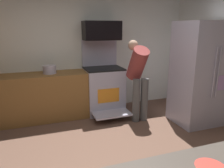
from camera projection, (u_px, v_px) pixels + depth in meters
name	position (u px, v px, depth m)	size (l,w,h in m)	color
wall_back	(74.00, 50.00, 4.55)	(5.20, 0.12, 2.60)	silver
lower_cabinet_run	(33.00, 98.00, 4.15)	(2.40, 0.60, 0.90)	brown
oven_range	(104.00, 88.00, 4.58)	(0.76, 1.03, 1.50)	#B3B1C7
microwave	(102.00, 31.00, 4.36)	(0.74, 0.38, 0.38)	black
refrigerator	(200.00, 74.00, 3.97)	(0.86, 0.76, 1.86)	#B5B2C6
person_cook	(138.00, 74.00, 4.13)	(0.31, 0.61, 1.52)	#555555
stock_pot	(49.00, 69.00, 4.13)	(0.25, 0.25, 0.16)	#BFB4C7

